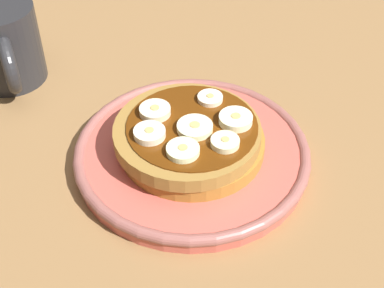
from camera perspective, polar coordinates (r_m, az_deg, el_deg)
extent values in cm
cube|color=olive|center=(59.07, 0.00, -2.78)|extent=(140.00, 140.00, 3.00)
cylinder|color=#CC594C|center=(57.42, 0.00, -1.12)|extent=(23.87, 23.87, 1.72)
torus|color=#965750|center=(57.01, 0.00, -0.69)|extent=(24.36, 24.36, 1.20)
cylinder|color=#A8702B|center=(56.44, -0.39, 0.19)|extent=(14.75, 14.75, 1.53)
cylinder|color=olive|center=(54.99, -0.42, 0.97)|extent=(14.78, 14.78, 1.53)
cylinder|color=#592B0A|center=(54.74, 0.00, 1.91)|extent=(13.11, 13.11, 0.16)
cylinder|color=#EDE9B7|center=(54.00, 0.26, 1.66)|extent=(3.54, 3.54, 0.76)
cylinder|color=tan|center=(53.73, 0.26, 2.00)|extent=(0.99, 0.99, 0.08)
cylinder|color=#EBF3BA|center=(51.59, -0.94, -0.70)|extent=(3.16, 3.16, 0.78)
cylinder|color=tan|center=(51.30, -0.95, -0.35)|extent=(0.88, 0.88, 0.08)
cylinder|color=#FAF3C3|center=(54.96, 4.51, 2.49)|extent=(3.36, 3.36, 0.97)
cylinder|color=tan|center=(54.62, 4.54, 2.92)|extent=(0.94, 0.94, 0.08)
cylinder|color=beige|center=(55.99, -3.83, 3.37)|extent=(3.18, 3.18, 0.90)
cylinder|color=tan|center=(55.69, -3.85, 3.76)|extent=(0.89, 0.89, 0.08)
cylinder|color=#FAE8C6|center=(57.72, 1.88, 4.69)|extent=(2.64, 2.64, 0.67)
cylinder|color=tan|center=(57.49, 1.89, 4.99)|extent=(0.74, 0.74, 0.08)
cylinder|color=#F2EBB6|center=(52.48, 3.43, 0.14)|extent=(2.78, 2.78, 0.79)
cylinder|color=tan|center=(52.19, 3.45, 0.49)|extent=(0.78, 0.78, 0.08)
cylinder|color=#EEE2C3|center=(53.20, -4.28, 0.84)|extent=(3.12, 3.12, 0.87)
cylinder|color=tan|center=(52.88, -4.30, 1.22)|extent=(0.87, 0.87, 0.08)
cylinder|color=#262628|center=(70.58, -18.80, 9.72)|extent=(8.68, 8.68, 9.55)
torus|color=#262628|center=(66.69, -18.30, 7.81)|extent=(6.91, 1.56, 6.91)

